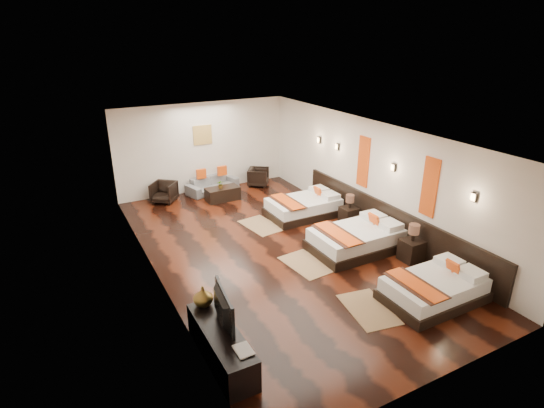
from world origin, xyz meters
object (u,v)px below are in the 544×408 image
sofa (212,184)px  armchair_right (258,177)px  bed_far (304,206)px  armchair_left (164,192)px  nightstand_b (349,214)px  tv (218,308)px  book (236,353)px  bed_near (434,288)px  figurine (203,296)px  nightstand_a (412,248)px  coffee_table (223,194)px  table_plant (221,184)px  tv_console (221,345)px  bed_mid (357,239)px

sofa → armchair_right: armchair_right is taller
bed_far → armchair_left: bed_far is taller
bed_far → nightstand_b: nightstand_b is taller
tv → book: 0.81m
bed_near → book: bed_near is taller
figurine → armchair_right: size_ratio=0.53×
nightstand_a → coffee_table: bearing=112.9°
bed_far → nightstand_a: nightstand_a is taller
bed_far → tv: bearing=-135.4°
armchair_right → table_plant: table_plant is taller
figurine → armchair_left: size_ratio=0.51×
tv_console → coffee_table: tv_console is taller
bed_far → book: bearing=-130.8°
tv_console → armchair_left: armchair_left is taller
tv_console → tv: 0.59m
armchair_left → armchair_right: bearing=39.7°
tv → coffee_table: tv is taller
bed_near → armchair_right: size_ratio=2.93×
sofa → bed_near: bearing=-94.8°
nightstand_b → book: (-4.95, -3.81, 0.28)m
tv_console → book: book is taller
coffee_table → bed_mid: bearing=-70.8°
table_plant → armchair_right: bearing=24.0°
bed_near → bed_mid: bearing=89.9°
figurine → coffee_table: 6.29m
bed_far → coffee_table: 2.67m
tv_console → tv: bearing=74.3°
bed_far → bed_mid: bearing=-90.0°
tv → armchair_left: 7.04m
coffee_table → nightstand_a: bearing=-67.1°
armchair_left → bed_near: bearing=-27.4°
bed_near → figurine: size_ratio=5.49×
bed_near → book: 4.21m
bed_near → tv_console: (-4.19, 0.40, 0.02)m
book → nightstand_a: bearing=17.3°
bed_near → tv_console: bed_near is taller
bed_near → nightstand_a: nightstand_a is taller
sofa → bed_far: bearing=-79.0°
bed_far → nightstand_a: 3.39m
bed_far → nightstand_b: (0.75, -1.04, 0.03)m
bed_near → sofa: bed_near is taller
tv_console → tv: size_ratio=1.83×
nightstand_b → tv_console: 5.90m
bed_far → tv_console: size_ratio=1.11×
nightstand_a → sofa: nightstand_a is taller
tv_console → nightstand_b: bearing=33.1°
nightstand_b → coffee_table: nightstand_b is taller
book → table_plant: table_plant is taller
tv_console → armchair_right: armchair_right is taller
armchair_left → tv_console: bearing=-58.5°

